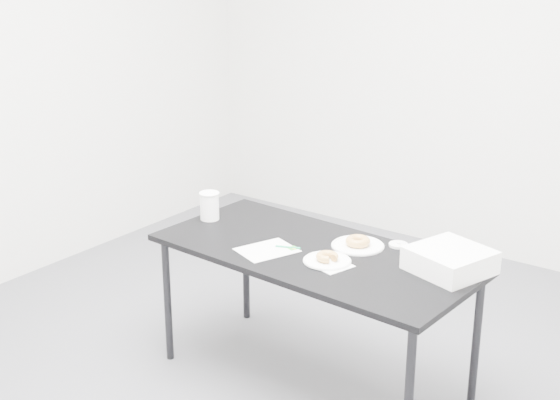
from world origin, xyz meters
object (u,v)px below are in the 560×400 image
Objects in this scene: scorecard at (267,250)px; table at (314,261)px; plate_near at (327,261)px; donut_far at (358,241)px; donut_near at (327,257)px; coffee_cup at (210,206)px; plate_far at (358,246)px; pen at (288,247)px; bakery_box at (450,260)px.

table is at bearing 55.26° from scorecard.
donut_far reaches higher than plate_near.
donut_far is at bearing 86.32° from plate_near.
scorecard is 0.30m from donut_near.
plate_near is 0.79m from coffee_cup.
pen is at bearing -139.47° from plate_far.
coffee_cup is (-0.78, 0.11, 0.07)m from plate_near.
bakery_box is at bearing 5.59° from coffee_cup.
coffee_cup is at bearing -170.62° from plate_far.
pen is (-0.12, -0.05, 0.06)m from table.
bakery_box is at bearing 17.87° from table.
donut_near is at bearing 30.67° from scorecard.
donut_near is (0.23, -0.03, 0.02)m from pen.
scorecard is 2.15× the size of pen.
donut_near is at bearing -28.40° from pen.
plate_far is (0.02, 0.24, -0.02)m from donut_near.
donut_near reaches higher than plate_near.
scorecard is 0.10m from pen.
scorecard is at bearing -137.24° from donut_far.
scorecard is at bearing -137.24° from plate_far.
donut_far is (0.13, 0.17, 0.08)m from table.
bakery_box is at bearing -6.05° from pen.
coffee_cup is (-0.80, -0.13, 0.05)m from donut_far.
donut_far reaches higher than plate_far.
donut_far is (0.25, 0.21, 0.02)m from pen.
pen reaches higher than plate_far.
scorecard is 0.30m from plate_near.
plate_far is (0.25, 0.21, -0.00)m from pen.
scorecard is 1.19× the size of plate_near.
donut_far is (0.31, 0.29, 0.02)m from scorecard.
plate_near is (0.23, -0.03, -0.00)m from pen.
plate_far is 0.47m from bakery_box.
scorecard is 2.21× the size of donut_far.
pen is 0.48× the size of plate_far.
scorecard is 1.04× the size of plate_far.
pen is 0.82× the size of coffee_cup.
table is 13.26× the size of donut_far.
pen reaches higher than scorecard.
plate_far is at bearing 86.32° from donut_near.
donut_near is 0.70× the size of coffee_cup.
pen is 0.55× the size of plate_near.
plate_near is at bearing 30.67° from scorecard.
table is 0.62m from bakery_box.
plate_far is at bearing 0.00° from donut_far.
table is 0.22m from donut_far.
coffee_cup reaches higher than table.
scorecard is 1.77× the size of coffee_cup.
coffee_cup is at bearing -156.90° from bakery_box.
pen is 0.33m from plate_far.
table is 7.15× the size of plate_near.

